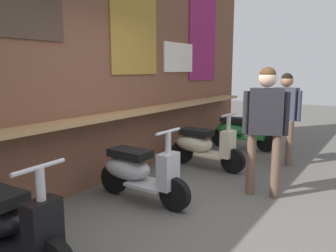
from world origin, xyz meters
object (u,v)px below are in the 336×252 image
scooter_black (6,223)px  scooter_green (239,130)px  shopper_with_handbag (284,110)px  shopper_browsing (266,118)px  scooter_silver (137,171)px  scooter_cream (202,145)px

scooter_black → scooter_green: same height
scooter_green → shopper_with_handbag: size_ratio=0.87×
scooter_black → scooter_green: 5.19m
shopper_browsing → shopper_with_handbag: bearing=168.1°
shopper_with_handbag → shopper_browsing: size_ratio=0.94×
scooter_black → scooter_silver: 1.76m
shopper_with_handbag → shopper_browsing: 1.78m
scooter_cream → shopper_with_handbag: bearing=47.4°
scooter_black → shopper_browsing: (2.80, -1.29, 0.66)m
scooter_cream → scooter_green: bearing=93.1°
scooter_silver → shopper_browsing: shopper_browsing is taller
shopper_with_handbag → scooter_black: bearing=-5.9°
scooter_green → shopper_browsing: shopper_browsing is taller
scooter_black → shopper_browsing: shopper_browsing is taller
scooter_cream → shopper_browsing: shopper_browsing is taller
scooter_silver → scooter_cream: 1.76m
scooter_black → scooter_cream: bearing=87.1°
scooter_green → shopper_with_handbag: bearing=-32.9°
scooter_cream → shopper_with_handbag: size_ratio=0.87×
scooter_black → shopper_browsing: bearing=62.4°
scooter_green → shopper_browsing: 2.80m
scooter_silver → scooter_black: bearing=-88.5°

